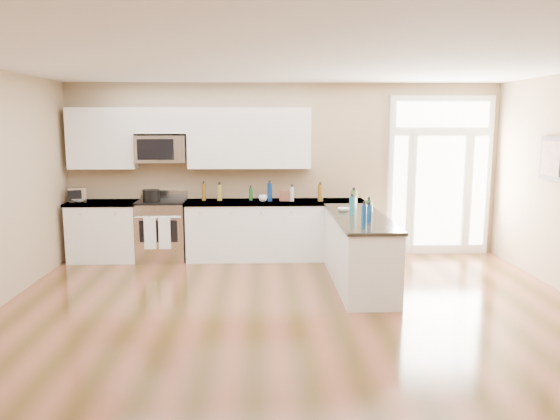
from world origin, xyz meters
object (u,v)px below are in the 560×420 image
at_px(toaster_oven, 77,194).
at_px(peninsula_cabinet, 359,253).
at_px(kitchen_range, 162,230).
at_px(stockpot, 151,195).

bearing_deg(toaster_oven, peninsula_cabinet, -42.09).
relative_size(peninsula_cabinet, kitchen_range, 2.15).
distance_m(peninsula_cabinet, kitchen_range, 3.24).
bearing_deg(peninsula_cabinet, toaster_oven, 160.60).
xyz_separation_m(peninsula_cabinet, toaster_oven, (-4.21, 1.48, 0.62)).
bearing_deg(kitchen_range, stockpot, -139.68).
xyz_separation_m(kitchen_range, stockpot, (-0.13, -0.11, 0.57)).
xyz_separation_m(peninsula_cabinet, kitchen_range, (-2.89, 1.45, 0.05)).
bearing_deg(toaster_oven, kitchen_range, -24.12).
bearing_deg(peninsula_cabinet, stockpot, 156.10).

